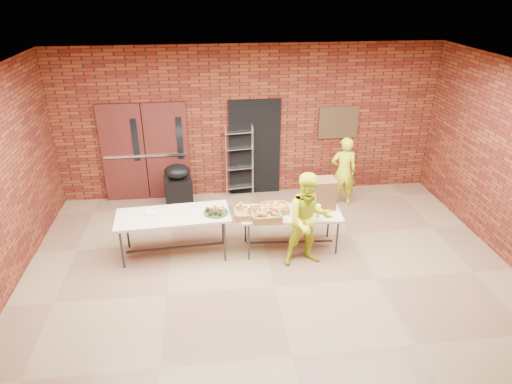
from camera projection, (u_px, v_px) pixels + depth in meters
room at (276, 195)px, 6.43m from camera, size 8.08×7.08×3.28m
double_doors at (146, 152)px, 9.51m from camera, size 1.78×0.12×2.10m
dark_doorway at (255, 148)px, 9.77m from camera, size 1.10×0.06×2.10m
bronze_plaque at (338, 122)px, 9.74m from camera, size 0.85×0.04×0.70m
wire_rack at (239, 162)px, 9.72m from camera, size 0.60×0.27×1.59m
table_left at (173, 218)px, 7.65m from camera, size 1.94×0.91×0.78m
table_right at (291, 216)px, 7.86m from camera, size 1.76×0.83×0.71m
basket_bananas at (249, 213)px, 7.68m from camera, size 0.49×0.38×0.15m
basket_oranges at (275, 208)px, 7.85m from camera, size 0.46×0.36×0.14m
basket_apples at (266, 215)px, 7.61m from camera, size 0.49×0.38×0.15m
muffin_tray at (216, 211)px, 7.65m from camera, size 0.42×0.42×0.10m
napkin_box at (151, 213)px, 7.61m from camera, size 0.16×0.11×0.05m
coffee_dispenser at (323, 193)px, 7.92m from camera, size 0.40×0.36×0.53m
cup_stack_front at (311, 207)px, 7.77m from camera, size 0.08×0.08×0.23m
cup_stack_mid at (318, 211)px, 7.64m from camera, size 0.08×0.08×0.23m
cup_stack_back at (311, 205)px, 7.82m from camera, size 0.08×0.08×0.25m
covered_grill at (178, 187)px, 9.30m from camera, size 0.59×0.52×0.98m
volunteer_woman at (343, 171)px, 9.40m from camera, size 0.56×0.39×1.47m
volunteer_man at (309, 220)px, 7.39m from camera, size 0.84×0.68×1.62m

